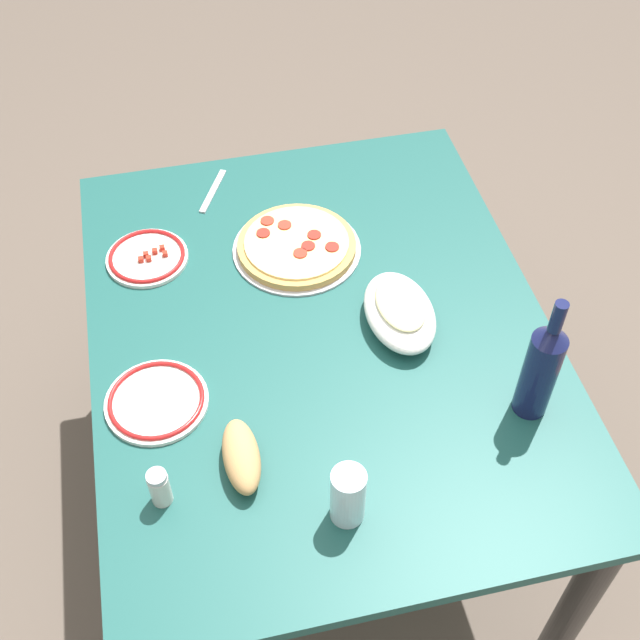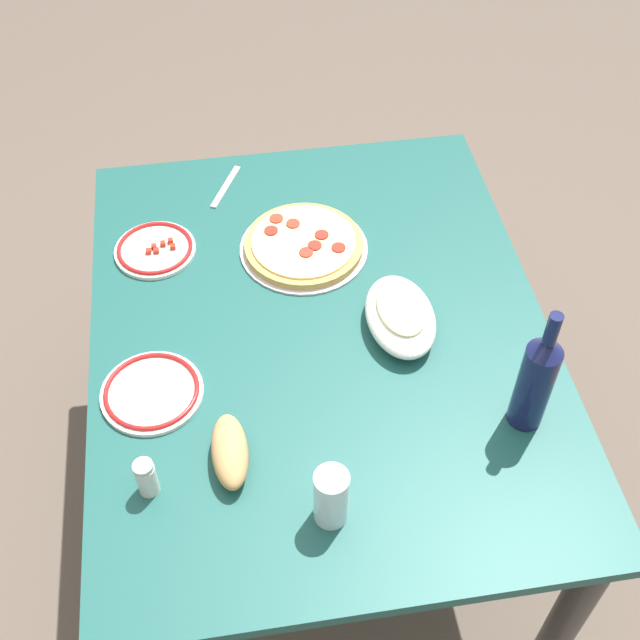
% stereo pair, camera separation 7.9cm
% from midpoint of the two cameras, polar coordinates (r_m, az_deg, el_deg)
% --- Properties ---
extents(ground_plane, '(8.00, 8.00, 0.00)m').
position_cam_midpoint_polar(ground_plane, '(2.41, 0.95, -11.74)').
color(ground_plane, brown).
rests_on(ground_plane, ground).
extents(dining_table, '(1.28, 1.00, 0.72)m').
position_cam_midpoint_polar(dining_table, '(1.90, 1.18, -2.74)').
color(dining_table, '#194C47').
rests_on(dining_table, ground).
extents(pepperoni_pizza, '(0.31, 0.31, 0.03)m').
position_cam_midpoint_polar(pepperoni_pizza, '(1.98, 0.04, 5.19)').
color(pepperoni_pizza, '#B7B7BC').
rests_on(pepperoni_pizza, dining_table).
extents(baked_pasta_dish, '(0.24, 0.15, 0.08)m').
position_cam_midpoint_polar(baked_pasta_dish, '(1.80, 6.83, 0.35)').
color(baked_pasta_dish, white).
rests_on(baked_pasta_dish, dining_table).
extents(wine_bottle, '(0.07, 0.07, 0.31)m').
position_cam_midpoint_polar(wine_bottle, '(1.63, 16.06, -4.04)').
color(wine_bottle, '#141942').
rests_on(wine_bottle, dining_table).
extents(water_glass, '(0.06, 0.06, 0.13)m').
position_cam_midpoint_polar(water_glass, '(1.51, 2.31, -12.17)').
color(water_glass, silver).
rests_on(water_glass, dining_table).
extents(side_plate_near, '(0.21, 0.21, 0.02)m').
position_cam_midpoint_polar(side_plate_near, '(1.73, -10.29, -4.94)').
color(side_plate_near, white).
rests_on(side_plate_near, dining_table).
extents(side_plate_far, '(0.19, 0.19, 0.02)m').
position_cam_midpoint_polar(side_plate_far, '(2.01, -10.25, 4.83)').
color(side_plate_far, white).
rests_on(side_plate_far, dining_table).
extents(bread_loaf, '(0.17, 0.07, 0.06)m').
position_cam_midpoint_polar(bread_loaf, '(1.60, -4.84, -9.10)').
color(bread_loaf, tan).
rests_on(bread_loaf, dining_table).
extents(spice_shaker, '(0.04, 0.04, 0.09)m').
position_cam_midpoint_polar(spice_shaker, '(1.58, -10.52, -10.71)').
color(spice_shaker, silver).
rests_on(spice_shaker, dining_table).
extents(fork_right, '(0.16, 0.09, 0.00)m').
position_cam_midpoint_polar(fork_right, '(2.17, -5.50, 9.15)').
color(fork_right, '#B7B7BC').
rests_on(fork_right, dining_table).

